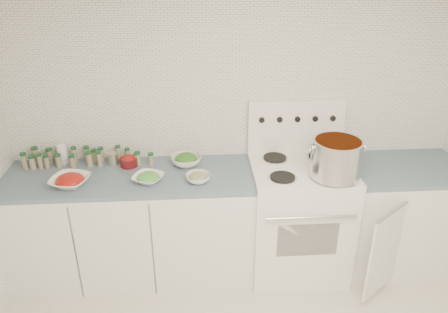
% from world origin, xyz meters
% --- Properties ---
extents(room_walls, '(3.54, 3.04, 2.52)m').
position_xyz_m(room_walls, '(0.00, 0.00, 1.56)').
color(room_walls, white).
rests_on(room_walls, ground).
extents(counter_left, '(1.85, 0.62, 0.90)m').
position_xyz_m(counter_left, '(-0.82, 1.19, 0.45)').
color(counter_left, white).
rests_on(counter_left, ground).
extents(stove, '(0.76, 0.70, 1.36)m').
position_xyz_m(stove, '(0.48, 1.19, 0.50)').
color(stove, white).
rests_on(stove, ground).
extents(counter_right, '(0.89, 0.87, 0.90)m').
position_xyz_m(counter_right, '(1.30, 1.19, 0.45)').
color(counter_right, white).
rests_on(counter_right, ground).
extents(stock_pot, '(0.38, 0.36, 0.27)m').
position_xyz_m(stock_pot, '(0.67, 1.01, 1.09)').
color(stock_pot, silver).
rests_on(stock_pot, stove).
extents(bowl_tomato, '(0.32, 0.32, 0.09)m').
position_xyz_m(bowl_tomato, '(-1.21, 1.07, 0.94)').
color(bowl_tomato, white).
rests_on(bowl_tomato, counter_left).
extents(bowl_snowpea, '(0.28, 0.28, 0.07)m').
position_xyz_m(bowl_snowpea, '(-0.66, 1.09, 0.93)').
color(bowl_snowpea, white).
rests_on(bowl_snowpea, counter_left).
extents(bowl_broccoli, '(0.31, 0.31, 0.09)m').
position_xyz_m(bowl_broccoli, '(-0.39, 1.34, 0.94)').
color(bowl_broccoli, white).
rests_on(bowl_broccoli, counter_left).
extents(bowl_zucchini, '(0.18, 0.18, 0.07)m').
position_xyz_m(bowl_zucchini, '(-0.31, 1.06, 0.93)').
color(bowl_zucchini, white).
rests_on(bowl_zucchini, counter_left).
extents(bowl_pepper, '(0.13, 0.13, 0.08)m').
position_xyz_m(bowl_pepper, '(-0.83, 1.35, 0.94)').
color(bowl_pepper, '#530E11').
rests_on(bowl_pepper, counter_left).
extents(salt_canister, '(0.09, 0.09, 0.15)m').
position_xyz_m(salt_canister, '(-1.35, 1.43, 0.98)').
color(salt_canister, white).
rests_on(salt_canister, counter_left).
extents(tin_can, '(0.10, 0.10, 0.10)m').
position_xyz_m(tin_can, '(-0.96, 1.38, 0.95)').
color(tin_can, '#A9A68F').
rests_on(tin_can, counter_left).
extents(spice_cluster, '(1.00, 0.15, 0.14)m').
position_xyz_m(spice_cluster, '(-1.23, 1.39, 0.96)').
color(spice_cluster, gray).
rests_on(spice_cluster, counter_left).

